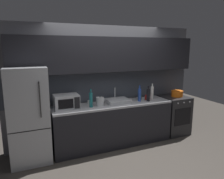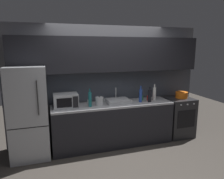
% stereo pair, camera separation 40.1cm
% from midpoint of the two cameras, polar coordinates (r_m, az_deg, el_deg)
% --- Properties ---
extents(ground_plane, '(10.00, 10.00, 0.00)m').
position_cam_midpoint_polar(ground_plane, '(3.95, 7.70, -19.89)').
color(ground_plane, '#3D3833').
extents(back_wall, '(4.26, 0.44, 2.50)m').
position_cam_midpoint_polar(back_wall, '(4.52, 1.70, 5.05)').
color(back_wall, slate).
rests_on(back_wall, ground).
extents(counter_run, '(2.52, 0.60, 0.90)m').
position_cam_midpoint_polar(counter_run, '(4.50, 2.89, -9.41)').
color(counter_run, black).
rests_on(counter_run, ground).
extents(refrigerator, '(0.68, 0.69, 1.72)m').
position_cam_midpoint_polar(refrigerator, '(4.11, -19.08, -6.01)').
color(refrigerator, '#ADAFB5').
rests_on(refrigerator, ground).
extents(oven_range, '(0.60, 0.62, 0.90)m').
position_cam_midpoint_polar(oven_range, '(5.25, 19.59, -7.01)').
color(oven_range, '#232326').
rests_on(oven_range, ground).
extents(microwave, '(0.46, 0.35, 0.27)m').
position_cam_midpoint_polar(microwave, '(4.11, -9.73, -3.00)').
color(microwave, '#A8AAAF').
rests_on(microwave, counter_run).
extents(sink_basin, '(0.48, 0.38, 0.30)m').
position_cam_midpoint_polar(sink_basin, '(4.42, 4.19, -3.13)').
color(sink_basin, '#ADAFB5').
rests_on(sink_basin, counter_run).
extents(kettle, '(0.20, 0.16, 0.19)m').
position_cam_midpoint_polar(kettle, '(4.20, -0.69, -3.23)').
color(kettle, '#B7BABF').
rests_on(kettle, counter_run).
extents(wine_bottle_white, '(0.07, 0.07, 0.35)m').
position_cam_midpoint_polar(wine_bottle_white, '(4.76, 13.79, -1.05)').
color(wine_bottle_white, silver).
rests_on(wine_bottle_white, counter_run).
extents(wine_bottle_blue, '(0.07, 0.07, 0.35)m').
position_cam_midpoint_polar(wine_bottle_blue, '(4.53, 10.30, -1.58)').
color(wine_bottle_blue, '#234299').
rests_on(wine_bottle_blue, counter_run).
extents(wine_bottle_teal, '(0.07, 0.07, 0.36)m').
position_cam_midpoint_polar(wine_bottle_teal, '(4.11, -3.22, -2.65)').
color(wine_bottle_teal, '#19666B').
rests_on(wine_bottle_teal, counter_run).
extents(wine_bottle_dark, '(0.07, 0.07, 0.33)m').
position_cam_midpoint_polar(wine_bottle_dark, '(4.57, 12.65, -1.70)').
color(wine_bottle_dark, black).
rests_on(wine_bottle_dark, counter_run).
extents(mug_red, '(0.09, 0.09, 0.10)m').
position_cam_midpoint_polar(mug_red, '(4.71, 12.32, -2.33)').
color(mug_red, '#A82323').
rests_on(mug_red, counter_run).
extents(mug_green, '(0.08, 0.08, 0.10)m').
position_cam_midpoint_polar(mug_green, '(4.70, 10.39, -2.31)').
color(mug_green, '#1E6B2D').
rests_on(mug_green, counter_run).
extents(mug_clear, '(0.08, 0.08, 0.09)m').
position_cam_midpoint_polar(mug_clear, '(4.31, -3.53, -3.45)').
color(mug_clear, silver).
rests_on(mug_clear, counter_run).
extents(cooking_pot, '(0.27, 0.27, 0.14)m').
position_cam_midpoint_polar(cooking_pot, '(5.15, 20.47, -1.40)').
color(cooking_pot, orange).
rests_on(cooking_pot, oven_range).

